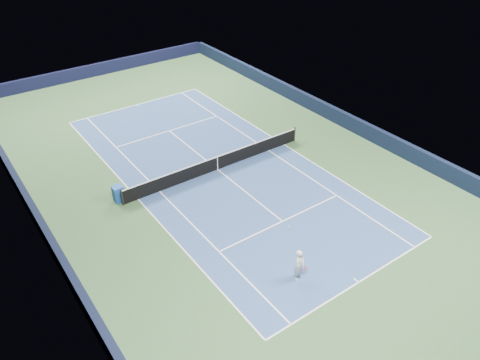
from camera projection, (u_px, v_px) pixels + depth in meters
ground at (218, 170)px, 29.61m from camera, size 40.00×40.00×0.00m
wall_far at (98, 69)px, 42.68m from camera, size 22.00×0.35×1.10m
wall_right at (340, 117)px, 34.53m from camera, size 0.35×40.00×1.10m
wall_left at (42, 226)px, 24.09m from camera, size 0.35×40.00×1.10m
court_surface at (218, 170)px, 29.61m from camera, size 10.97×23.77×0.01m
baseline_far at (137, 105)px, 37.63m from camera, size 10.97×0.08×0.00m
baseline_near at (359, 282)px, 21.59m from camera, size 10.97×0.08×0.00m
sideline_doubles_right at (284, 145)px, 32.25m from camera, size 0.08×23.77×0.00m
sideline_doubles_left at (138, 199)px, 26.96m from camera, size 0.08×23.77×0.00m
sideline_singles_right at (268, 150)px, 31.59m from camera, size 0.08×23.77×0.00m
sideline_singles_left at (159, 191)px, 27.62m from camera, size 0.08×23.77×0.00m
service_line_far at (169, 131)px, 33.93m from camera, size 8.23×0.08×0.00m
service_line_near at (282, 221)px, 25.29m from camera, size 8.23×0.08×0.00m
center_service_line at (218, 169)px, 29.61m from camera, size 0.08×12.80×0.00m
center_mark_far at (137, 105)px, 37.53m from camera, size 0.08×0.30×0.00m
center_mark_near at (356, 280)px, 21.69m from camera, size 0.08×0.30×0.00m
tennis_net at (217, 163)px, 29.33m from camera, size 12.90×0.10×1.07m
sponsor_cube at (119, 194)px, 26.61m from camera, size 0.63×0.55×0.97m
tennis_player at (299, 265)px, 21.35m from camera, size 0.82×1.31×2.43m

